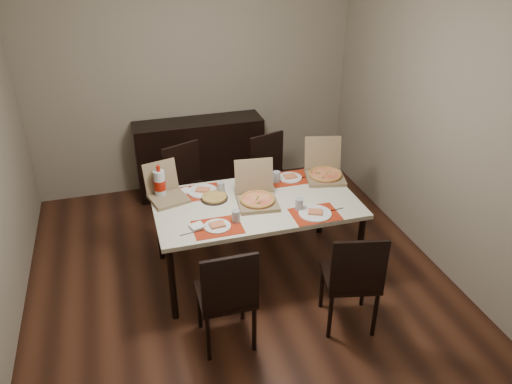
# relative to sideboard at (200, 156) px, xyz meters

# --- Properties ---
(ground) EXTENTS (3.80, 4.00, 0.02)m
(ground) POSITION_rel_sideboard_xyz_m (0.00, -1.78, -0.46)
(ground) COLOR #482416
(ground) RESTS_ON ground
(room_walls) EXTENTS (3.84, 4.02, 2.62)m
(room_walls) POSITION_rel_sideboard_xyz_m (0.00, -1.35, 1.28)
(room_walls) COLOR gray
(room_walls) RESTS_ON ground
(sideboard) EXTENTS (1.50, 0.40, 0.90)m
(sideboard) POSITION_rel_sideboard_xyz_m (0.00, 0.00, 0.00)
(sideboard) COLOR black
(sideboard) RESTS_ON ground
(dining_table) EXTENTS (1.80, 1.00, 0.75)m
(dining_table) POSITION_rel_sideboard_xyz_m (0.19, -1.75, 0.23)
(dining_table) COLOR beige
(dining_table) RESTS_ON ground
(chair_near_left) EXTENTS (0.42, 0.42, 0.93)m
(chair_near_left) POSITION_rel_sideboard_xyz_m (-0.29, -2.61, 0.06)
(chair_near_left) COLOR black
(chair_near_left) RESTS_ON ground
(chair_near_right) EXTENTS (0.50, 0.50, 0.93)m
(chair_near_right) POSITION_rel_sideboard_xyz_m (0.70, -2.69, 0.06)
(chair_near_right) COLOR black
(chair_near_right) RESTS_ON ground
(chair_far_left) EXTENTS (0.55, 0.55, 0.93)m
(chair_far_left) POSITION_rel_sideboard_xyz_m (-0.27, -0.81, 0.06)
(chair_far_left) COLOR black
(chair_far_left) RESTS_ON ground
(chair_far_right) EXTENTS (0.52, 0.52, 0.93)m
(chair_far_right) POSITION_rel_sideboard_xyz_m (0.65, -0.80, 0.06)
(chair_far_right) COLOR black
(chair_far_right) RESTS_ON ground
(setting_near_left) EXTENTS (0.52, 0.30, 0.11)m
(setting_near_left) POSITION_rel_sideboard_xyz_m (-0.20, -2.04, 0.32)
(setting_near_left) COLOR #AB230B
(setting_near_left) RESTS_ON dining_table
(setting_near_right) EXTENTS (0.48, 0.30, 0.11)m
(setting_near_right) POSITION_rel_sideboard_xyz_m (0.59, -2.07, 0.32)
(setting_near_right) COLOR #AB230B
(setting_near_right) RESTS_ON dining_table
(setting_far_left) EXTENTS (0.46, 0.30, 0.11)m
(setting_far_left) POSITION_rel_sideboard_xyz_m (-0.21, -1.45, 0.32)
(setting_far_left) COLOR #AB230B
(setting_far_left) RESTS_ON dining_table
(setting_far_right) EXTENTS (0.49, 0.30, 0.11)m
(setting_far_right) POSITION_rel_sideboard_xyz_m (0.59, -1.41, 0.32)
(setting_far_right) COLOR #AB230B
(setting_far_right) RESTS_ON dining_table
(napkin_loose) EXTENTS (0.16, 0.16, 0.02)m
(napkin_loose) POSITION_rel_sideboard_xyz_m (0.15, -1.80, 0.31)
(napkin_loose) COLOR white
(napkin_loose) RESTS_ON dining_table
(pizza_box_center) EXTENTS (0.38, 0.42, 0.35)m
(pizza_box_center) POSITION_rel_sideboard_xyz_m (0.20, -1.76, 0.36)
(pizza_box_center) COLOR olive
(pizza_box_center) RESTS_ON dining_table
(pizza_box_right) EXTENTS (0.43, 0.47, 0.36)m
(pizza_box_right) POSITION_rel_sideboard_xyz_m (0.96, -1.48, 0.36)
(pizza_box_right) COLOR olive
(pizza_box_right) RESTS_ON dining_table
(pizza_box_left) EXTENTS (0.39, 0.41, 0.31)m
(pizza_box_left) POSITION_rel_sideboard_xyz_m (-0.56, -1.45, 0.36)
(pizza_box_left) COLOR olive
(pizza_box_left) RESTS_ON dining_table
(faina_plate) EXTENTS (0.25, 0.25, 0.03)m
(faina_plate) POSITION_rel_sideboard_xyz_m (-0.15, -1.59, 0.31)
(faina_plate) COLOR black
(faina_plate) RESTS_ON dining_table
(dip_bowl) EXTENTS (0.16, 0.16, 0.03)m
(dip_bowl) POSITION_rel_sideboard_xyz_m (0.21, -1.52, 0.32)
(dip_bowl) COLOR white
(dip_bowl) RESTS_ON dining_table
(soda_bottle) EXTENTS (0.10, 0.10, 0.31)m
(soda_bottle) POSITION_rel_sideboard_xyz_m (-0.61, -1.42, 0.43)
(soda_bottle) COLOR silver
(soda_bottle) RESTS_ON dining_table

